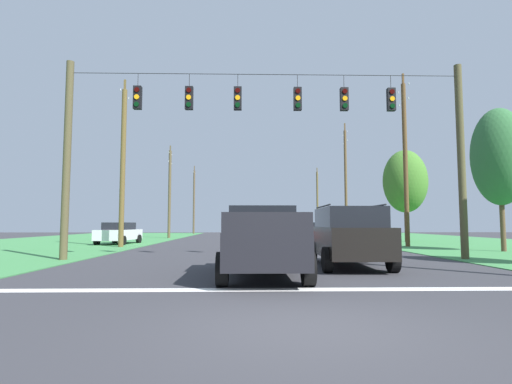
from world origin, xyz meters
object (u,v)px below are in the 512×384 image
overhead_signal_span (266,144)px  distant_car_crossing_white (119,233)px  suv_black (348,235)px  utility_pole_far_right (346,180)px  utility_pole_distant_left (194,201)px  tree_roadside_far_right (405,181)px  distant_car_oncoming (309,234)px  utility_pole_distant_right (170,191)px  tree_roadside_left (499,157)px  pickup_truck (262,241)px  utility_pole_mid_right (405,159)px  utility_pole_far_left (123,165)px  utility_pole_near_left (317,201)px

overhead_signal_span → distant_car_crossing_white: 16.15m
suv_black → utility_pole_far_right: utility_pole_far_right is taller
utility_pole_distant_left → tree_roadside_far_right: 31.70m
distant_car_oncoming → utility_pole_distant_right: bearing=126.8°
distant_car_oncoming → utility_pole_far_right: size_ratio=0.37×
overhead_signal_span → utility_pole_distant_left: 40.79m
distant_car_crossing_white → distant_car_oncoming: 13.31m
utility_pole_far_right → tree_roadside_left: utility_pole_far_right is taller
pickup_truck → utility_pole_distant_left: (-7.82, 44.74, 3.66)m
overhead_signal_span → utility_pole_mid_right: (9.21, 8.70, 0.82)m
pickup_truck → tree_roadside_far_right: bearing=58.8°
utility_pole_far_left → tree_roadside_far_right: utility_pole_far_left is taller
suv_black → utility_pole_far_left: size_ratio=0.46×
pickup_truck → utility_pole_mid_right: bearing=54.6°
distant_car_oncoming → utility_pole_distant_left: 33.70m
overhead_signal_span → utility_pole_mid_right: utility_pole_mid_right is taller
overhead_signal_span → distant_car_oncoming: bearing=70.4°
distant_car_crossing_white → tree_roadside_far_right: size_ratio=0.61×
utility_pole_far_right → distant_car_crossing_white: bearing=-148.4°
utility_pole_mid_right → tree_roadside_left: utility_pole_mid_right is taller
utility_pole_far_right → utility_pole_far_left: bearing=-139.2°
overhead_signal_span → utility_pole_far_left: 12.12m
tree_roadside_left → utility_pole_mid_right: bearing=125.2°
utility_pole_mid_right → utility_pole_near_left: (0.20, 32.72, -0.86)m
distant_car_crossing_white → pickup_truck: bearing=-61.2°
distant_car_crossing_white → overhead_signal_span: bearing=-51.6°
utility_pole_mid_right → utility_pole_far_right: bearing=90.0°
distant_car_oncoming → utility_pole_near_left: utility_pole_near_left is taller
overhead_signal_span → tree_roadside_far_right: 19.42m
suv_black → utility_pole_near_left: (6.79, 43.97, 3.57)m
tree_roadside_far_right → utility_pole_mid_right: bearing=-111.5°
overhead_signal_span → utility_pole_near_left: (9.42, 41.41, -0.04)m
overhead_signal_span → pickup_truck: overhead_signal_span is taller
overhead_signal_span → utility_pole_far_right: bearing=68.9°
utility_pole_far_left → suv_black: bearing=-45.3°
distant_car_crossing_white → tree_roadside_left: (22.11, -8.04, 4.13)m
distant_car_crossing_white → utility_pole_near_left: (19.16, 29.14, 3.84)m
pickup_truck → utility_pole_mid_right: 17.14m
overhead_signal_span → suv_black: size_ratio=3.37×
tree_roadside_far_right → tree_roadside_left: (0.52, -11.16, 0.12)m
utility_pole_distant_right → tree_roadside_left: 28.54m
suv_black → utility_pole_distant_right: (-11.09, 26.30, 3.58)m
utility_pole_far_left → tree_roadside_far_right: bearing=18.3°
distant_car_crossing_white → distant_car_oncoming: same height
utility_pole_far_left → utility_pole_distant_left: (0.30, 31.31, -0.43)m
suv_black → utility_pole_far_right: 27.72m
utility_pole_distant_right → pickup_truck: bearing=-74.1°
distant_car_crossing_white → tree_roadside_far_right: (21.59, 3.11, 4.01)m
utility_pole_near_left → utility_pole_distant_right: (-17.89, -17.67, 0.01)m
pickup_truck → utility_pole_near_left: size_ratio=0.57×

